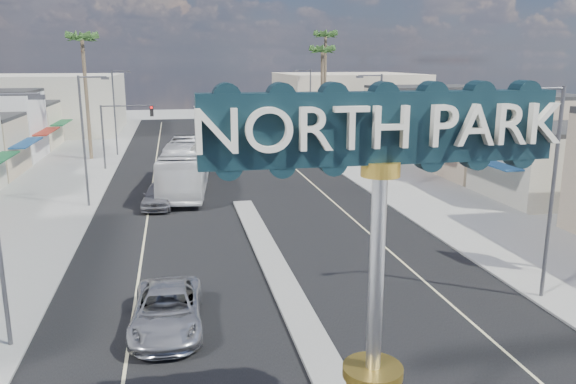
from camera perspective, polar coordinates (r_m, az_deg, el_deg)
name	(u,v)px	position (r m, az deg, el deg)	size (l,w,h in m)	color
ground	(240,200)	(41.29, -4.85, -0.79)	(160.00, 160.00, 0.00)	gray
road	(240,200)	(41.29, -4.85, -0.79)	(20.00, 120.00, 0.01)	black
median_island	(282,280)	(26.18, -0.66, -8.97)	(1.30, 30.00, 0.16)	gray
sidewalk_left	(37,209)	(42.10, -24.14, -1.57)	(8.00, 120.00, 0.12)	gray
sidewalk_right	(419,190)	(45.02, 13.13, 0.16)	(8.00, 120.00, 0.12)	gray
storefront_row_right	(458,130)	(60.44, 16.86, 6.04)	(12.00, 42.00, 6.00)	#B7B29E
backdrop_far_left	(46,104)	(86.80, -23.34, 8.22)	(20.00, 20.00, 8.00)	#B7B29E
backdrop_far_right	(346,100)	(89.07, 5.93, 9.32)	(20.00, 20.00, 8.00)	beige
gateway_sign	(378,239)	(13.27, 9.14, -4.70)	(8.20, 1.50, 9.15)	#C4530F
traffic_signal_left	(123,124)	(54.31, -16.46, 6.67)	(5.09, 0.45, 6.00)	#47474C
traffic_signal_right	(315,120)	(55.82, 2.81, 7.36)	(5.09, 0.45, 6.00)	#47474C
streetlight_l_near	(0,210)	(21.24, -27.25, -1.62)	(2.03, 0.22, 9.00)	#47474C
streetlight_l_mid	(86,135)	(40.54, -19.87, 5.50)	(2.03, 0.22, 9.00)	#47474C
streetlight_l_far	(116,108)	(62.29, -17.08, 8.14)	(2.03, 0.22, 9.00)	#47474C
streetlight_r_near	(550,183)	(25.32, 25.06, 0.80)	(2.03, 0.22, 9.00)	#47474C
streetlight_r_mid	(378,128)	(42.82, 9.10, 6.49)	(2.03, 0.22, 9.00)	#47474C
streetlight_r_far	(309,105)	(63.79, 2.13, 8.81)	(2.03, 0.22, 9.00)	#47474C
palm_left_far	(82,44)	(60.43, -20.17, 13.90)	(2.60, 2.60, 13.10)	brown
palm_right_mid	(322,55)	(68.11, 3.51, 13.74)	(2.60, 2.60, 12.10)	brown
palm_right_far	(326,41)	(74.46, 3.84, 15.06)	(2.60, 2.60, 14.10)	brown
suv_left	(167,310)	(22.15, -12.15, -11.61)	(2.59, 5.61, 1.56)	#A5A5A9
car_parked_left	(159,195)	(40.00, -12.95, -0.30)	(2.00, 4.97, 1.69)	slate
city_bus	(185,167)	(44.47, -10.40, 2.50)	(3.12, 13.34, 3.72)	silver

